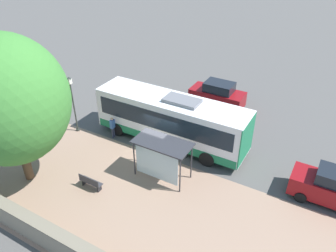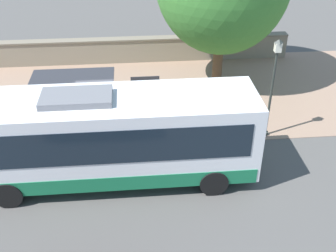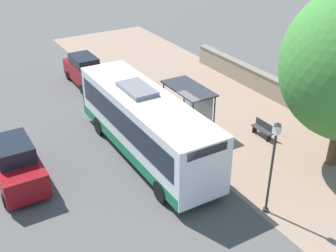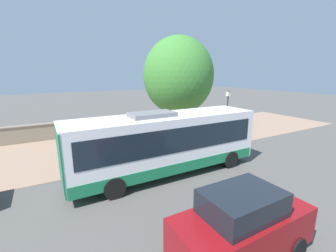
{
  "view_description": "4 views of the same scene",
  "coord_description": "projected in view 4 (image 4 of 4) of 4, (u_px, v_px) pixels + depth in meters",
  "views": [
    {
      "loc": [
        -14.52,
        -9.15,
        13.06
      ],
      "look_at": [
        0.58,
        -0.53,
        2.1
      ],
      "focal_mm": 35.0,
      "sensor_mm": 36.0,
      "label": 1
    },
    {
      "loc": [
        14.07,
        1.08,
        9.93
      ],
      "look_at": [
        1.75,
        2.18,
        2.04
      ],
      "focal_mm": 45.0,
      "sensor_mm": 36.0,
      "label": 2
    },
    {
      "loc": [
        10.27,
        16.36,
        11.67
      ],
      "look_at": [
        1.17,
        1.02,
        1.96
      ],
      "focal_mm": 45.0,
      "sensor_mm": 36.0,
      "label": 3
    },
    {
      "loc": [
        12.08,
        -5.62,
        5.42
      ],
      "look_at": [
        0.52,
        0.87,
        2.31
      ],
      "focal_mm": 24.0,
      "sensor_mm": 36.0,
      "label": 4
    }
  ],
  "objects": [
    {
      "name": "parked_car_far_lane",
      "position": [
        242.0,
        225.0,
        6.66
      ],
      "size": [
        1.99,
        4.36,
        2.16
      ],
      "color": "maroon",
      "rests_on": "ground"
    },
    {
      "name": "pedestrian",
      "position": [
        202.0,
        140.0,
        15.51
      ],
      "size": [
        0.34,
        0.22,
        1.64
      ],
      "color": "#2D3347",
      "rests_on": "ground"
    },
    {
      "name": "sidewalk_plaza",
      "position": [
        128.0,
        143.0,
        18.0
      ],
      "size": [
        9.0,
        44.0,
        0.02
      ],
      "color": "#937560",
      "rests_on": "ground"
    },
    {
      "name": "shade_tree",
      "position": [
        178.0,
        76.0,
        20.37
      ],
      "size": [
        6.36,
        6.36,
        8.7
      ],
      "color": "brown",
      "rests_on": "ground"
    },
    {
      "name": "bench",
      "position": [
        146.0,
        134.0,
        18.7
      ],
      "size": [
        0.4,
        1.42,
        0.88
      ],
      "color": "#333338",
      "rests_on": "ground"
    },
    {
      "name": "ground_plane",
      "position": [
        152.0,
        161.0,
        14.18
      ],
      "size": [
        120.0,
        120.0,
        0.0
      ],
      "primitive_type": "plane",
      "color": "#514F4C",
      "rests_on": "ground"
    },
    {
      "name": "stone_wall",
      "position": [
        113.0,
        124.0,
        21.27
      ],
      "size": [
        0.6,
        20.0,
        1.41
      ],
      "color": "gray",
      "rests_on": "ground"
    },
    {
      "name": "bus",
      "position": [
        165.0,
        142.0,
        12.16
      ],
      "size": [
        2.71,
        10.5,
        3.49
      ],
      "color": "white",
      "rests_on": "ground"
    },
    {
      "name": "street_lamp_near",
      "position": [
        227.0,
        112.0,
        17.01
      ],
      "size": [
        0.28,
        0.28,
        4.26
      ],
      "color": "#2D332D",
      "rests_on": "ground"
    },
    {
      "name": "bus_shelter",
      "position": [
        120.0,
        127.0,
        14.52
      ],
      "size": [
        1.71,
        3.34,
        2.46
      ],
      "color": "#2D2D33",
      "rests_on": "ground"
    }
  ]
}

